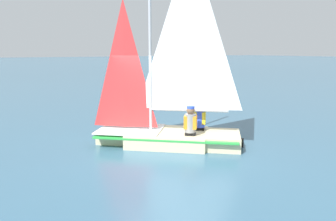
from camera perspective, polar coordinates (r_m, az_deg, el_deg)
ground_plane at (r=9.41m, az=-0.00°, el=-5.84°), size 260.00×260.00×0.00m
sailboat_main at (r=9.21m, az=0.19°, el=-0.90°), size 4.02×3.71×5.57m
sailor_helm at (r=8.87m, az=3.92°, el=-2.66°), size 0.43×0.42×1.16m
sailor_crew at (r=9.48m, az=5.52°, el=-1.83°), size 0.43×0.42×1.16m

